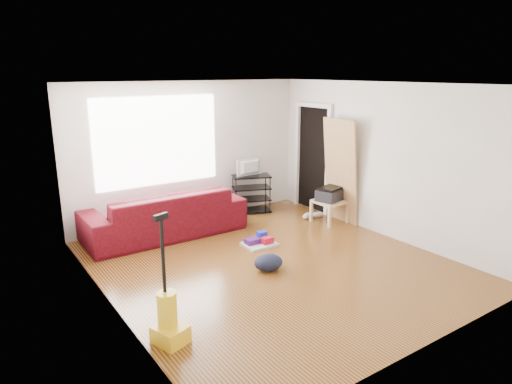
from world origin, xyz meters
TOP-DOWN VIEW (x-y plane):
  - room at (0.07, 0.15)m, footprint 4.51×5.01m
  - sofa at (-0.77, 1.95)m, footprint 2.62×1.02m
  - tv_stand at (1.14, 2.22)m, footprint 0.82×0.65m
  - tv at (1.14, 2.22)m, footprint 0.56×0.07m
  - side_table at (1.95, 0.89)m, footprint 0.53×0.53m
  - printer at (1.95, 0.89)m, footprint 0.54×0.46m
  - bucket at (0.54, 1.74)m, footprint 0.36×0.36m
  - toilet_paper at (0.52, 1.75)m, footprint 0.12×0.12m
  - cleaning_tray at (0.27, 0.68)m, footprint 0.50×0.41m
  - backpack at (-0.16, -0.15)m, footprint 0.46×0.40m
  - sneakers at (1.85, 1.24)m, footprint 0.49×0.25m
  - vacuum at (-2.00, -0.97)m, footprint 0.37×0.39m
  - door_panel at (2.13, 0.84)m, footprint 0.23×0.75m

SIDE VIEW (x-z plane):
  - sofa at x=-0.77m, z-range -0.38..0.38m
  - bucket at x=0.54m, z-range -0.15..0.15m
  - backpack at x=-0.16m, z-range -0.11..0.11m
  - door_panel at x=2.13m, z-range -0.93..0.93m
  - cleaning_tray at x=0.27m, z-range -0.04..0.14m
  - sneakers at x=1.85m, z-range 0.00..0.11m
  - toilet_paper at x=0.52m, z-range 0.15..0.26m
  - vacuum at x=-2.00m, z-range -0.42..0.92m
  - side_table at x=1.95m, z-range 0.14..0.55m
  - tv_stand at x=1.14m, z-range 0.01..0.73m
  - printer at x=1.95m, z-range 0.41..0.65m
  - tv at x=1.14m, z-range 0.72..1.05m
  - room at x=0.07m, z-range 0.00..2.51m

